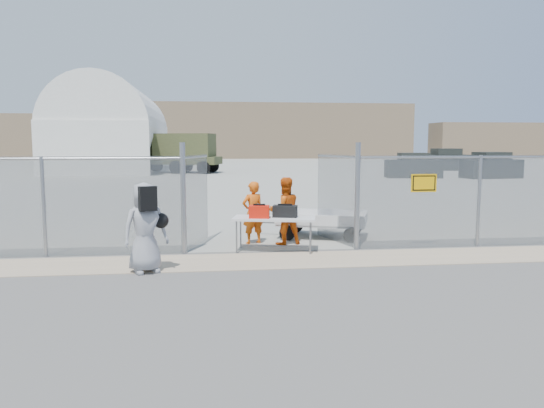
{
  "coord_description": "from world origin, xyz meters",
  "views": [
    {
      "loc": [
        -1.44,
        -9.93,
        2.48
      ],
      "look_at": [
        0.0,
        2.0,
        1.1
      ],
      "focal_mm": 35.0,
      "sensor_mm": 36.0,
      "label": 1
    }
  ],
  "objects": [
    {
      "name": "tarmac_inside",
      "position": [
        0.0,
        42.0,
        0.01
      ],
      "size": [
        160.0,
        80.0,
        0.01
      ],
      "primitive_type": "cube",
      "color": "gray",
      "rests_on": "ground"
    },
    {
      "name": "security_worker_left",
      "position": [
        -0.36,
        2.98,
        0.78
      ],
      "size": [
        0.66,
        0.55,
        1.55
      ],
      "primitive_type": "imported",
      "rotation": [
        0.0,
        0.0,
        3.52
      ],
      "color": "#DD570E",
      "rests_on": "ground"
    },
    {
      "name": "visitor",
      "position": [
        -2.65,
        0.31,
        0.87
      ],
      "size": [
        1.0,
        0.85,
        1.74
      ],
      "primitive_type": "imported",
      "rotation": [
        0.0,
        0.0,
        0.41
      ],
      "color": "gray",
      "rests_on": "ground"
    },
    {
      "name": "parked_vehicle_mid",
      "position": [
        20.29,
        36.6,
        0.98
      ],
      "size": [
        4.36,
        2.03,
        1.96
      ],
      "primitive_type": null,
      "rotation": [
        0.0,
        0.0,
        -0.02
      ],
      "color": "black",
      "rests_on": "ground"
    },
    {
      "name": "chain_link_fence",
      "position": [
        0.0,
        2.0,
        1.1
      ],
      "size": [
        40.0,
        0.2,
        2.2
      ],
      "primitive_type": null,
      "color": "gray",
      "rests_on": "ground"
    },
    {
      "name": "ground",
      "position": [
        0.0,
        0.0,
        0.0
      ],
      "size": [
        160.0,
        160.0,
        0.0
      ],
      "primitive_type": "plane",
      "color": "#5B5959"
    },
    {
      "name": "parked_vehicle_near",
      "position": [
        13.26,
        26.82,
        0.88
      ],
      "size": [
        4.11,
        2.36,
        1.75
      ],
      "primitive_type": null,
      "rotation": [
        0.0,
        0.0,
        -0.16
      ],
      "color": "black",
      "rests_on": "ground"
    },
    {
      "name": "folding_table",
      "position": [
        0.05,
        2.0,
        0.4
      ],
      "size": [
        1.99,
        1.15,
        0.79
      ],
      "primitive_type": null,
      "rotation": [
        0.0,
        0.0,
        -0.21
      ],
      "color": "silver",
      "rests_on": "ground"
    },
    {
      "name": "quonset_hangar",
      "position": [
        -10.0,
        40.0,
        4.0
      ],
      "size": [
        9.0,
        18.0,
        8.0
      ],
      "primitive_type": null,
      "color": "white",
      "rests_on": "ground"
    },
    {
      "name": "utility_trailer",
      "position": [
        1.53,
        3.64,
        0.36
      ],
      "size": [
        3.32,
        2.44,
        0.72
      ],
      "primitive_type": null,
      "rotation": [
        0.0,
        0.0,
        -0.34
      ],
      "color": "silver",
      "rests_on": "ground"
    },
    {
      "name": "black_duffel",
      "position": [
        0.3,
        2.0,
        0.93
      ],
      "size": [
        0.61,
        0.45,
        0.27
      ],
      "primitive_type": "cube",
      "rotation": [
        0.0,
        0.0,
        -0.26
      ],
      "color": "black",
      "rests_on": "folding_table"
    },
    {
      "name": "security_worker_right",
      "position": [
        0.41,
        2.8,
        0.83
      ],
      "size": [
        0.92,
        0.79,
        1.66
      ],
      "primitive_type": "imported",
      "rotation": [
        0.0,
        0.0,
        3.36
      ],
      "color": "#DD570E",
      "rests_on": "ground"
    },
    {
      "name": "distant_hills",
      "position": [
        5.0,
        78.0,
        4.5
      ],
      "size": [
        140.0,
        6.0,
        9.0
      ],
      "primitive_type": null,
      "color": "#7F684F",
      "rests_on": "ground"
    },
    {
      "name": "military_truck",
      "position": [
        -3.87,
        35.3,
        1.64
      ],
      "size": [
        7.32,
        4.4,
        3.28
      ],
      "primitive_type": null,
      "rotation": [
        0.0,
        0.0,
        -0.29
      ],
      "color": "#464B28",
      "rests_on": "ground"
    },
    {
      "name": "parked_vehicle_far",
      "position": [
        18.55,
        25.63,
        0.91
      ],
      "size": [
        4.21,
        2.29,
        1.82
      ],
      "primitive_type": null,
      "rotation": [
        0.0,
        0.0,
        0.12
      ],
      "color": "black",
      "rests_on": "ground"
    },
    {
      "name": "orange_bag",
      "position": [
        -0.3,
        1.93,
        0.94
      ],
      "size": [
        0.5,
        0.37,
        0.28
      ],
      "primitive_type": "cube",
      "rotation": [
        0.0,
        0.0,
        -0.17
      ],
      "color": "red",
      "rests_on": "folding_table"
    },
    {
      "name": "dirt_strip",
      "position": [
        0.0,
        1.0,
        0.01
      ],
      "size": [
        44.0,
        1.6,
        0.01
      ],
      "primitive_type": "cube",
      "color": "tan",
      "rests_on": "ground"
    }
  ]
}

